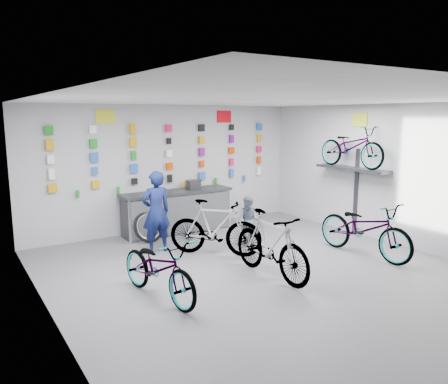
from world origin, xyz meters
TOP-DOWN VIEW (x-y plane):
  - floor at (0.00, 0.00)m, footprint 8.00×8.00m
  - ceiling at (0.00, 0.00)m, footprint 8.00×8.00m
  - wall_back at (0.00, 4.00)m, footprint 7.00×0.00m
  - wall_left at (-3.50, 0.00)m, footprint 0.00×8.00m
  - wall_right at (3.50, 0.00)m, footprint 0.00×8.00m
  - counter at (0.00, 3.54)m, footprint 2.70×0.66m
  - merch_wall at (-0.16, 3.93)m, footprint 5.56×0.08m
  - wall_bracket at (3.33, 1.20)m, footprint 0.39×1.90m
  - sign_left at (-1.50, 3.98)m, footprint 0.42×0.02m
  - sign_right at (1.60, 3.98)m, footprint 0.42×0.02m
  - sign_side at (3.48, 1.20)m, footprint 0.02×0.40m
  - bike_left at (-1.99, 0.23)m, footprint 0.93×1.92m
  - bike_center at (-0.01, 0.02)m, footprint 0.57×1.92m
  - bike_right at (2.30, -0.06)m, footprint 0.88×2.16m
  - bike_service at (-0.17, 1.56)m, footprint 1.68×1.70m
  - bike_wall at (3.25, 1.20)m, footprint 0.63×1.80m
  - clerk at (-1.06, 2.40)m, footprint 0.62×0.42m
  - customer at (0.77, 1.71)m, footprint 0.66×0.64m
  - spare_wheel at (-0.89, 3.17)m, footprint 0.73×0.35m
  - register at (0.44, 3.55)m, footprint 0.31×0.33m

SIDE VIEW (x-z plane):
  - floor at x=0.00m, z-range 0.00..0.00m
  - spare_wheel at x=-0.89m, z-range -0.01..0.68m
  - bike_left at x=-1.99m, z-range 0.00..0.97m
  - counter at x=0.00m, z-range -0.01..0.99m
  - customer at x=0.77m, z-range 0.00..1.07m
  - bike_right at x=2.30m, z-range 0.00..1.11m
  - bike_service at x=-0.17m, z-range 0.00..1.12m
  - bike_center at x=-0.01m, z-range 0.00..1.15m
  - clerk at x=-1.06m, z-range 0.00..1.66m
  - register at x=0.44m, z-range 1.00..1.22m
  - wall_bracket at x=3.33m, z-range 0.46..2.46m
  - wall_back at x=0.00m, z-range -2.00..5.00m
  - wall_left at x=-3.50m, z-range -2.50..5.50m
  - wall_right at x=3.50m, z-range -2.50..5.50m
  - merch_wall at x=-0.16m, z-range 1.02..2.59m
  - bike_wall at x=3.25m, z-range 1.58..2.53m
  - sign_side at x=3.48m, z-range 2.50..2.80m
  - sign_left at x=-1.50m, z-range 2.57..2.87m
  - sign_right at x=1.60m, z-range 2.57..2.87m
  - ceiling at x=0.00m, z-range 3.00..3.00m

